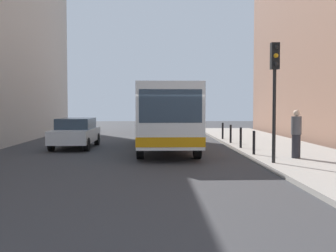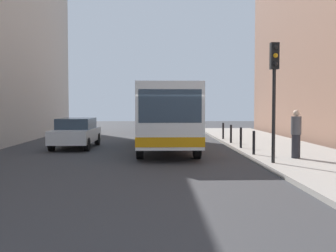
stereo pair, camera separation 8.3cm
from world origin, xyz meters
name	(u,v)px [view 2 (the right image)]	position (x,y,z in m)	size (l,w,h in m)	color
ground_plane	(168,160)	(0.00, 0.00, 0.00)	(80.00, 80.00, 0.00)	#38383A
sidewalk	(306,158)	(5.40, 0.00, 0.07)	(4.40, 40.00, 0.15)	#9E9991
bus	(166,113)	(0.00, 4.40, 1.73)	(2.59, 11.03, 3.00)	white
car_beside_bus	(76,132)	(-4.47, 4.79, 0.78)	(1.93, 4.43, 1.48)	silver
car_behind_bus	(162,124)	(-0.05, 13.59, 0.78)	(2.08, 4.50, 1.48)	silver
traffic_light	(274,79)	(3.55, -1.94, 3.01)	(0.28, 0.33, 4.10)	black
bollard_near	(254,143)	(3.45, 0.54, 0.62)	(0.11, 0.11, 0.95)	black
bollard_mid	(241,138)	(3.45, 3.13, 0.62)	(0.11, 0.11, 0.95)	black
bollard_far	(231,134)	(3.45, 5.72, 0.62)	(0.11, 0.11, 0.95)	black
bollard_farthest	(223,131)	(3.45, 8.32, 0.62)	(0.11, 0.11, 0.95)	black
pedestrian_near_signal	(296,134)	(4.75, -0.67, 1.06)	(0.38, 0.38, 1.81)	#26262D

